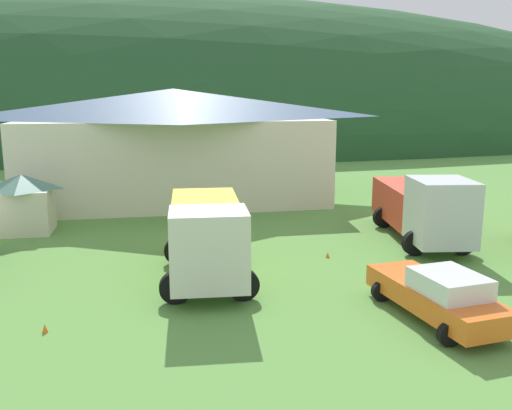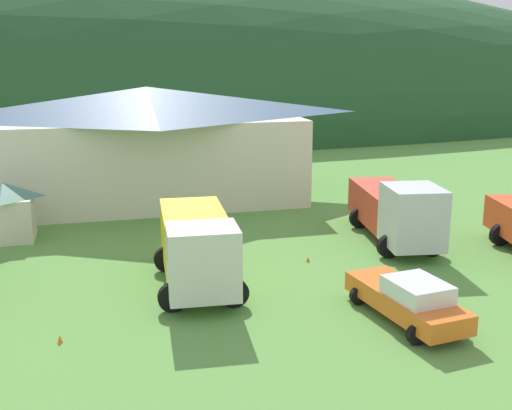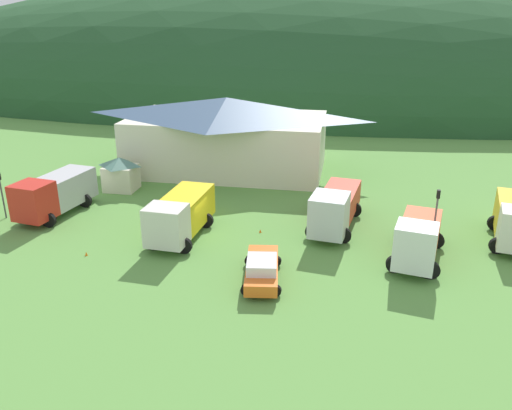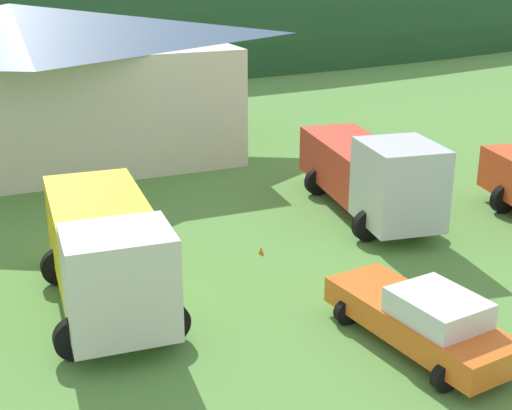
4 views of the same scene
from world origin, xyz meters
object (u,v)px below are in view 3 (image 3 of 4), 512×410
at_px(heavy_rig_white, 418,238).
at_px(traffic_cone_near_pickup, 260,232).
at_px(play_shed_cream, 121,173).
at_px(crane_truck_red, 54,193).
at_px(flatbed_truck_yellow, 180,214).
at_px(service_pickup_orange, 262,269).
at_px(traffic_light_east, 436,215).
at_px(traffic_cone_mid_row, 86,256).
at_px(tow_truck_silver, 335,207).
at_px(traffic_light_west, 1,190).
at_px(depot_building, 227,133).

xyz_separation_m(heavy_rig_white, traffic_cone_near_pickup, (-10.51, 2.60, -1.59)).
distance_m(play_shed_cream, traffic_cone_near_pickup, 15.41).
distance_m(crane_truck_red, traffic_cone_near_pickup, 16.35).
bearing_deg(heavy_rig_white, flatbed_truck_yellow, -81.47).
height_order(service_pickup_orange, traffic_cone_near_pickup, service_pickup_orange).
height_order(play_shed_cream, service_pickup_orange, play_shed_cream).
height_order(crane_truck_red, traffic_cone_near_pickup, crane_truck_red).
xyz_separation_m(traffic_light_east, traffic_cone_mid_row, (-22.22, -4.59, -2.65)).
distance_m(play_shed_cream, traffic_cone_mid_row, 13.12).
distance_m(crane_truck_red, heavy_rig_white, 26.94).
bearing_deg(tow_truck_silver, heavy_rig_white, 59.52).
bearing_deg(traffic_light_east, flatbed_truck_yellow, -177.64).
distance_m(heavy_rig_white, traffic_light_east, 2.18).
bearing_deg(service_pickup_orange, play_shed_cream, -140.73).
bearing_deg(crane_truck_red, tow_truck_silver, 101.98).
height_order(play_shed_cream, crane_truck_red, crane_truck_red).
bearing_deg(heavy_rig_white, traffic_light_east, 154.14).
height_order(flatbed_truck_yellow, traffic_cone_mid_row, flatbed_truck_yellow).
bearing_deg(traffic_cone_mid_row, flatbed_truck_yellow, 36.82).
bearing_deg(heavy_rig_white, traffic_cone_mid_row, -70.23).
bearing_deg(flatbed_truck_yellow, play_shed_cream, -132.92).
distance_m(service_pickup_orange, traffic_light_west, 21.96).
xyz_separation_m(crane_truck_red, traffic_cone_mid_row, (5.68, -6.21, -1.79)).
height_order(depot_building, flatbed_truck_yellow, depot_building).
relative_size(play_shed_cream, tow_truck_silver, 0.34).
height_order(service_pickup_orange, traffic_light_east, traffic_light_east).
xyz_separation_m(tow_truck_silver, traffic_light_east, (6.50, -2.79, 0.97)).
relative_size(crane_truck_red, traffic_light_west, 2.07).
xyz_separation_m(flatbed_truck_yellow, service_pickup_orange, (6.65, -5.16, -0.91)).
distance_m(tow_truck_silver, service_pickup_orange, 9.51).
distance_m(depot_building, traffic_light_west, 20.71).
relative_size(crane_truck_red, traffic_cone_near_pickup, 15.73).
height_order(tow_truck_silver, traffic_light_east, traffic_light_east).
xyz_separation_m(play_shed_cream, traffic_light_west, (-6.07, -7.73, 0.72)).
relative_size(depot_building, heavy_rig_white, 2.59).
relative_size(depot_building, flatbed_truck_yellow, 2.70).
height_order(depot_building, service_pickup_orange, depot_building).
height_order(service_pickup_orange, traffic_cone_mid_row, service_pickup_orange).
distance_m(traffic_light_west, traffic_cone_near_pickup, 19.87).
distance_m(depot_building, heavy_rig_white, 23.70).
bearing_deg(traffic_light_east, service_pickup_orange, -150.52).
bearing_deg(traffic_cone_mid_row, tow_truck_silver, 25.14).
bearing_deg(traffic_cone_near_pickup, tow_truck_silver, 18.22).
bearing_deg(tow_truck_silver, play_shed_cream, -97.34).
xyz_separation_m(play_shed_cream, tow_truck_silver, (18.82, -5.27, 0.16)).
bearing_deg(play_shed_cream, crane_truck_red, -111.85).
xyz_separation_m(depot_building, crane_truck_red, (-10.46, -13.95, -1.90)).
relative_size(crane_truck_red, traffic_cone_mid_row, 13.61).
height_order(heavy_rig_white, traffic_cone_mid_row, heavy_rig_white).
height_order(service_pickup_orange, traffic_light_west, traffic_light_west).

